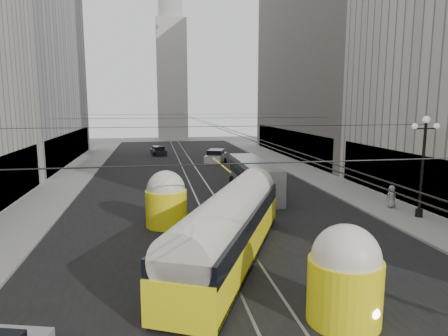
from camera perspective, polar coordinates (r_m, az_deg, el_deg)
name	(u,v)px	position (r m, az deg, el deg)	size (l,w,h in m)	color
road	(197,182)	(37.46, -3.86, -2.05)	(20.00, 85.00, 0.02)	black
sidewalk_left	(70,179)	(41.49, -21.11, -1.45)	(4.00, 72.00, 0.15)	gray
sidewalk_right	(305,172)	(43.67, 11.49, -0.52)	(4.00, 72.00, 0.15)	gray
rail_left	(189,183)	(37.39, -5.00, -2.09)	(0.12, 85.00, 0.04)	gray
rail_right	(205,182)	(37.54, -2.72, -2.02)	(0.12, 85.00, 0.04)	gray
building_left_far	(12,43)	(54.96, -28.03, 15.47)	(12.60, 28.60, 28.60)	#999999
building_right_far	(332,35)	(57.97, 15.23, 17.80)	(12.60, 32.60, 32.60)	#514C47
distant_tower	(171,66)	(84.50, -7.53, 14.27)	(6.00, 6.00, 31.36)	#B2AFA8
lamppost_right_mid	(423,161)	(27.73, 26.55, 0.92)	(1.86, 0.44, 6.37)	black
catenary	(199,120)	(35.79, -3.60, 6.92)	(25.00, 72.00, 0.23)	black
streetcar	(230,226)	(18.67, 0.87, -8.24)	(7.96, 14.29, 3.41)	#FFF016
city_bus	(254,176)	(32.41, 4.24, -1.16)	(2.50, 10.62, 2.69)	#939698
sedan_white_far	(216,156)	(50.65, -1.17, 1.70)	(3.55, 5.32, 1.56)	silver
sedan_dark_far	(158,151)	(58.31, -9.36, 2.41)	(2.39, 4.22, 1.26)	black
pedestrian_sidewalk_right	(392,197)	(29.89, 22.82, -3.78)	(0.77, 0.47, 1.57)	gray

